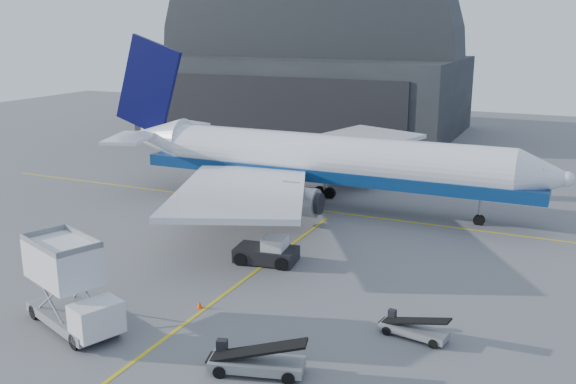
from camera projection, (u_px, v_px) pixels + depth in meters
The scene contains 9 objects.
ground at pixel (230, 290), 42.92m from camera, with size 200.00×200.00×0.00m, color #565659.
taxi_lines at pixel (304, 235), 54.06m from camera, with size 80.00×42.12×0.02m.
hangar at pixel (306, 72), 106.47m from camera, with size 50.00×28.30×28.00m.
airliner at pixel (314, 159), 62.06m from camera, with size 46.66×45.25×16.38m.
catering_truck at pixel (70, 286), 37.18m from camera, with size 7.76×5.14×5.01m.
pushback_tug at pixel (268, 252), 47.73m from camera, with size 4.83×3.19×2.10m.
belt_loader_a at pixel (256, 362), 32.62m from camera, with size 5.26×2.84×1.96m.
belt_loader_b at pixel (413, 329), 36.41m from camera, with size 4.18×1.93×1.56m.
traffic_cone at pixel (200, 305), 40.15m from camera, with size 0.35×0.35×0.50m.
Camera 1 is at (20.04, -34.65, 17.28)m, focal length 40.00 mm.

